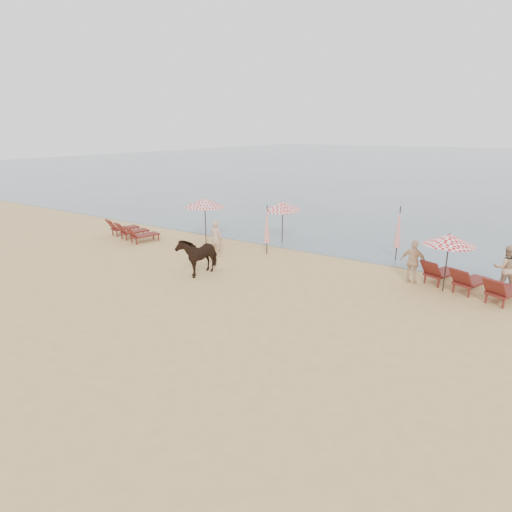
{
  "coord_description": "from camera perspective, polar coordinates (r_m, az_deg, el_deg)",
  "views": [
    {
      "loc": [
        8.73,
        -8.3,
        5.84
      ],
      "look_at": [
        0.0,
        5.0,
        1.1
      ],
      "focal_mm": 30.0,
      "sensor_mm": 36.0,
      "label": 1
    }
  ],
  "objects": [
    {
      "name": "cow",
      "position": [
        17.98,
        -7.71,
        0.17
      ],
      "size": [
        0.88,
        1.91,
        1.61
      ],
      "primitive_type": "imported",
      "rotation": [
        0.0,
        0.0,
        -0.01
      ],
      "color": "black",
      "rests_on": "ground"
    },
    {
      "name": "beachgoer_right_b",
      "position": [
        17.73,
        20.25,
        -0.74
      ],
      "size": [
        1.04,
        0.48,
        1.74
      ],
      "primitive_type": "imported",
      "rotation": [
        0.0,
        0.0,
        3.08
      ],
      "color": "#D4AA84",
      "rests_on": "ground"
    },
    {
      "name": "lounger_cluster_left",
      "position": [
        24.63,
        -16.38,
        3.29
      ],
      "size": [
        3.35,
        2.46,
        0.66
      ],
      "rotation": [
        0.0,
        0.0,
        -0.25
      ],
      "color": "maroon",
      "rests_on": "ground"
    },
    {
      "name": "umbrella_closed_right",
      "position": [
        20.5,
        18.48,
        3.66
      ],
      "size": [
        0.31,
        0.31,
        2.53
      ],
      "rotation": [
        0.0,
        0.0,
        -0.13
      ],
      "color": "black",
      "rests_on": "ground"
    },
    {
      "name": "umbrella_open_left_a",
      "position": [
        22.48,
        -6.85,
        7.09
      ],
      "size": [
        2.13,
        2.13,
        2.42
      ],
      "rotation": [
        0.0,
        0.0,
        -0.18
      ],
      "color": "black",
      "rests_on": "ground"
    },
    {
      "name": "umbrella_closed_left",
      "position": [
        20.41,
        1.48,
        4.23
      ],
      "size": [
        0.29,
        0.29,
        2.4
      ],
      "rotation": [
        0.0,
        0.0,
        0.26
      ],
      "color": "black",
      "rests_on": "ground"
    },
    {
      "name": "beachgoer_right_a",
      "position": [
        18.43,
        30.35,
        -1.39
      ],
      "size": [
        1.01,
        0.89,
        1.74
      ],
      "primitive_type": "imported",
      "rotation": [
        0.0,
        0.0,
        3.46
      ],
      "color": "tan",
      "rests_on": "ground"
    },
    {
      "name": "beachgoer_left",
      "position": [
        20.37,
        -5.34,
        2.36
      ],
      "size": [
        0.66,
        0.46,
        1.72
      ],
      "primitive_type": "imported",
      "rotation": [
        0.0,
        0.0,
        3.23
      ],
      "color": "tan",
      "rests_on": "ground"
    },
    {
      "name": "sea",
      "position": [
        88.92,
        28.14,
        10.91
      ],
      "size": [
        160.0,
        140.0,
        0.06
      ],
      "primitive_type": "cube",
      "color": "#51606B",
      "rests_on": "ground"
    },
    {
      "name": "lounger_cluster_right",
      "position": [
        17.64,
        26.51,
        -2.91
      ],
      "size": [
        3.61,
        2.9,
        0.69
      ],
      "rotation": [
        0.0,
        0.0,
        -0.39
      ],
      "color": "maroon",
      "rests_on": "ground"
    },
    {
      "name": "umbrella_open_right",
      "position": [
        16.95,
        24.39,
        2.03
      ],
      "size": [
        1.83,
        1.83,
        2.23
      ],
      "rotation": [
        0.0,
        0.0,
        0.2
      ],
      "color": "black",
      "rests_on": "ground"
    },
    {
      "name": "umbrella_open_left_b",
      "position": [
        22.42,
        3.58,
        6.7
      ],
      "size": [
        1.81,
        1.85,
        2.31
      ],
      "rotation": [
        0.0,
        0.0,
        0.13
      ],
      "color": "black",
      "rests_on": "ground"
    },
    {
      "name": "ground",
      "position": [
        13.39,
        -12.0,
        -9.66
      ],
      "size": [
        120.0,
        120.0,
        0.0
      ],
      "primitive_type": "plane",
      "color": "tan",
      "rests_on": "ground"
    }
  ]
}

